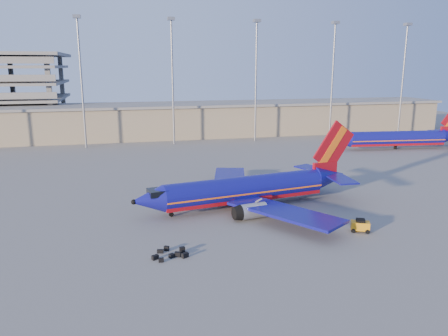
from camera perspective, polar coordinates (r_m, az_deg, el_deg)
The scene contains 7 objects.
ground at distance 61.25m, azimuth 3.41°, elevation -4.03°, with size 220.00×220.00×0.00m, color slate.
terminal_building at distance 117.94m, azimuth 0.02°, elevation 6.52°, with size 122.00×16.00×8.50m.
light_mast_row at distance 104.31m, azimuth -1.17°, elevation 12.92°, with size 101.60×1.60×28.65m.
aircraft_main at distance 57.50m, azimuth 3.38°, elevation -2.79°, with size 31.64×30.20×10.77m.
aircraft_second at distance 104.38m, azimuth 21.95°, elevation 3.63°, with size 31.34×12.15×10.62m.
baggage_tug at distance 51.51m, azimuth 17.37°, elevation -7.15°, with size 2.34×1.95×1.45m.
luggage_pile at distance 43.76m, azimuth -6.87°, elevation -11.07°, with size 3.61×2.89×0.55m.
Camera 1 is at (-16.96, -55.97, 18.19)m, focal length 35.00 mm.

